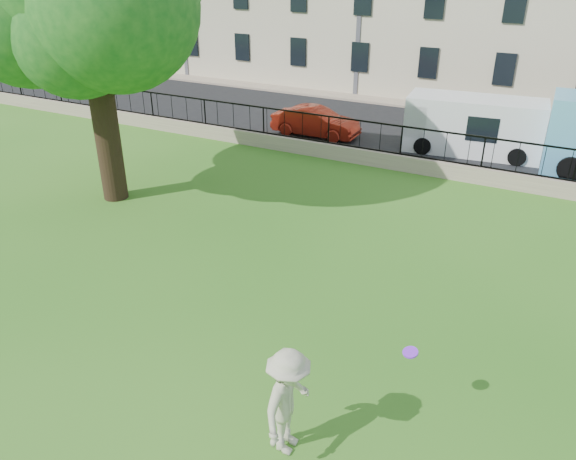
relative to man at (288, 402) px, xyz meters
The scene contains 9 objects.
ground 3.32m from the man, 142.17° to the left, with size 120.00×120.00×0.00m, color #2B6A19.
retaining_wall 14.18m from the man, 100.17° to the left, with size 50.00×0.40×0.60m, color gray.
iron_railing 14.16m from the man, 100.17° to the left, with size 50.00×0.05×1.13m.
street 18.83m from the man, 97.64° to the left, with size 60.00×9.00×0.01m, color black.
sidewalk 23.99m from the man, 95.99° to the left, with size 60.00×1.40×0.12m, color gray.
man is the anchor object (origin of this frame).
frisbee 2.26m from the man, 47.67° to the left, with size 0.27×0.27×0.03m, color #872AF2.
red_sedan 17.86m from the man, 113.74° to the left, with size 1.37×3.94×1.30m, color maroon.
white_van 17.35m from the man, 91.65° to the left, with size 5.39×2.10×2.26m, color white.
Camera 1 is at (5.70, -8.06, 7.59)m, focal length 35.00 mm.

